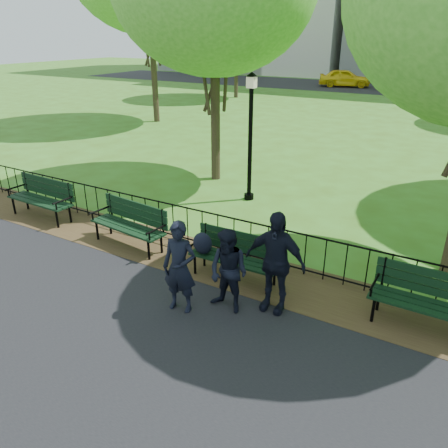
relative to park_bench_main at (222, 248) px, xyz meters
The scene contains 15 objects.
ground 1.36m from the park_bench_main, 71.53° to the right, with size 120.00×120.00×0.00m, color #3E631A.
dirt_strip 0.81m from the park_bench_main, 43.19° to the left, with size 60.00×1.60×0.01m, color #392817.
far_street 33.87m from the park_bench_main, 89.35° to the left, with size 70.00×9.00×0.01m, color black.
iron_fence 0.95m from the park_bench_main, 66.04° to the left, with size 24.06×0.06×1.00m.
park_bench_main is the anchor object (origin of this frame).
park_bench_left_a 2.48m from the park_bench_main, behind, with size 1.97×0.79×1.09m.
park_bench_left_b 5.53m from the park_bench_main, behind, with size 1.99×0.66×1.12m.
park_bench_right_a 3.77m from the park_bench_main, ahead, with size 1.92×0.61×1.08m.
lamppost 4.62m from the park_bench_main, 110.53° to the left, with size 0.32×0.32×3.51m.
tree_far_w 26.48m from the park_bench_main, 118.32° to the left, with size 6.64×6.64×9.25m.
person_left 1.35m from the park_bench_main, 92.05° to the right, with size 0.60×0.39×1.64m, color black.
person_mid 1.16m from the park_bench_main, 54.11° to the right, with size 0.73×0.38×1.50m, color black.
person_right 1.45m from the park_bench_main, 20.84° to the right, with size 1.07×0.44×1.82m, color black.
taxi 34.09m from the park_bench_main, 102.25° to the left, with size 1.76×4.38×1.49m, color yellow.
sedan_silver 32.07m from the park_bench_main, 93.21° to the left, with size 1.69×4.84×1.60m, color #A1A4A8.
Camera 1 is at (3.46, -5.35, 4.46)m, focal length 35.00 mm.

